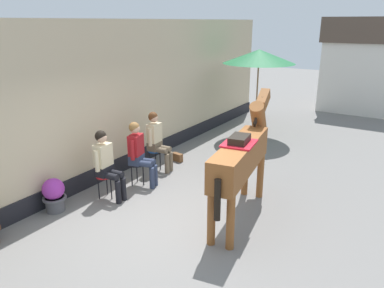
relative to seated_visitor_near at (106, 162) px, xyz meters
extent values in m
plane|color=slate|center=(1.67, 2.90, -0.78)|extent=(40.00, 40.00, 0.00)
cube|color=#CCB793|center=(-0.88, 1.40, 0.92)|extent=(0.30, 14.00, 3.40)
cube|color=black|center=(-0.86, 1.40, -0.60)|extent=(0.34, 14.00, 0.36)
cube|color=silver|center=(3.07, 11.03, 0.52)|extent=(3.20, 2.40, 2.60)
cube|color=brown|center=(3.07, 11.03, 2.27)|extent=(3.40, 2.60, 0.90)
cylinder|color=red|center=(-0.06, 0.00, -0.31)|extent=(0.34, 0.34, 0.03)
cylinder|color=black|center=(0.08, 0.01, -0.55)|extent=(0.02, 0.02, 0.45)
cylinder|color=black|center=(-0.14, 0.11, -0.55)|extent=(0.02, 0.02, 0.45)
cylinder|color=black|center=(-0.13, -0.13, -0.55)|extent=(0.02, 0.02, 0.45)
cube|color=black|center=(-0.06, 0.00, -0.20)|extent=(0.26, 0.34, 0.20)
cube|color=beige|center=(-0.06, 0.00, 0.12)|extent=(0.24, 0.36, 0.44)
sphere|color=tan|center=(-0.06, 0.00, 0.47)|extent=(0.20, 0.20, 0.20)
sphere|color=black|center=(-0.08, -0.01, 0.50)|extent=(0.22, 0.22, 0.22)
cylinder|color=black|center=(0.12, 0.09, -0.25)|extent=(0.39, 0.16, 0.13)
cylinder|color=black|center=(0.31, 0.10, -0.55)|extent=(0.11, 0.11, 0.46)
cylinder|color=black|center=(0.13, -0.07, -0.25)|extent=(0.39, 0.16, 0.13)
cylinder|color=black|center=(0.32, -0.06, -0.55)|extent=(0.11, 0.11, 0.46)
cylinder|color=beige|center=(-0.06, 0.20, 0.07)|extent=(0.09, 0.09, 0.42)
cylinder|color=beige|center=(-0.03, -0.20, 0.07)|extent=(0.09, 0.09, 0.42)
cylinder|color=black|center=(0.06, 0.81, -0.31)|extent=(0.34, 0.34, 0.03)
cylinder|color=black|center=(0.20, 0.85, -0.55)|extent=(0.02, 0.02, 0.45)
cylinder|color=black|center=(-0.04, 0.91, -0.55)|extent=(0.02, 0.02, 0.45)
cylinder|color=black|center=(0.02, 0.68, -0.55)|extent=(0.02, 0.02, 0.45)
cube|color=#2D3851|center=(0.06, 0.81, -0.20)|extent=(0.31, 0.37, 0.20)
cube|color=maroon|center=(0.06, 0.81, 0.12)|extent=(0.30, 0.38, 0.44)
sphere|color=tan|center=(0.06, 0.81, 0.47)|extent=(0.20, 0.20, 0.20)
sphere|color=olive|center=(0.04, 0.81, 0.50)|extent=(0.22, 0.22, 0.22)
cylinder|color=#2D3851|center=(0.23, 0.94, -0.25)|extent=(0.40, 0.22, 0.13)
cylinder|color=#2D3851|center=(0.41, 0.98, -0.55)|extent=(0.11, 0.11, 0.46)
cylinder|color=#2D3851|center=(0.27, 0.78, -0.25)|extent=(0.40, 0.22, 0.13)
cylinder|color=#2D3851|center=(0.45, 0.83, -0.55)|extent=(0.11, 0.11, 0.46)
cylinder|color=maroon|center=(0.03, 1.01, 0.07)|extent=(0.09, 0.09, 0.42)
cylinder|color=maroon|center=(0.13, 0.62, 0.07)|extent=(0.09, 0.09, 0.42)
cylinder|color=#194C99|center=(-0.16, 1.72, -0.31)|extent=(0.34, 0.34, 0.03)
cylinder|color=black|center=(-0.02, 1.73, -0.55)|extent=(0.02, 0.02, 0.45)
cylinder|color=black|center=(-0.24, 1.83, -0.55)|extent=(0.02, 0.02, 0.45)
cylinder|color=black|center=(-0.22, 1.59, -0.55)|extent=(0.02, 0.02, 0.45)
cube|color=brown|center=(-0.16, 1.72, -0.20)|extent=(0.26, 0.34, 0.20)
cube|color=beige|center=(-0.16, 1.72, 0.12)|extent=(0.24, 0.36, 0.44)
sphere|color=tan|center=(-0.16, 1.72, 0.47)|extent=(0.20, 0.20, 0.20)
sphere|color=#593319|center=(-0.18, 1.71, 0.50)|extent=(0.22, 0.22, 0.22)
cylinder|color=brown|center=(0.03, 1.81, -0.25)|extent=(0.39, 0.16, 0.13)
cylinder|color=brown|center=(0.22, 1.82, -0.55)|extent=(0.11, 0.11, 0.46)
cylinder|color=brown|center=(0.04, 1.65, -0.25)|extent=(0.39, 0.16, 0.13)
cylinder|color=brown|center=(0.23, 1.66, -0.55)|extent=(0.11, 0.11, 0.46)
cylinder|color=beige|center=(-0.15, 1.92, 0.07)|extent=(0.09, 0.09, 0.42)
cylinder|color=beige|center=(-0.12, 1.52, 0.07)|extent=(0.09, 0.09, 0.42)
cube|color=brown|center=(2.51, 0.67, 0.38)|extent=(0.78, 2.24, 0.52)
cylinder|color=brown|center=(2.20, 1.61, -0.33)|extent=(0.13, 0.13, 0.90)
cylinder|color=brown|center=(2.51, 1.66, -0.33)|extent=(0.13, 0.13, 0.90)
cylinder|color=brown|center=(2.51, -0.30, -0.33)|extent=(0.13, 0.13, 0.90)
cylinder|color=brown|center=(2.81, -0.25, -0.33)|extent=(0.13, 0.13, 0.90)
cylinder|color=brown|center=(2.32, 1.86, 0.77)|extent=(0.38, 0.67, 0.73)
cube|color=brown|center=(2.26, 2.19, 1.08)|extent=(0.26, 0.55, 0.40)
cube|color=black|center=(2.32, 1.84, 0.91)|extent=(0.14, 0.63, 0.48)
cylinder|color=black|center=(2.69, -0.45, 0.11)|extent=(0.11, 0.11, 0.65)
cube|color=red|center=(2.52, 0.57, 0.66)|extent=(0.59, 0.67, 0.03)
cube|color=black|center=(2.52, 0.57, 0.73)|extent=(0.35, 0.48, 0.12)
cylinder|color=#4C4C51|center=(-0.46, -0.90, -0.64)|extent=(0.34, 0.34, 0.28)
cylinder|color=#4C4C51|center=(-0.46, -0.90, -0.52)|extent=(0.43, 0.43, 0.04)
sphere|color=purple|center=(-0.46, -0.90, -0.34)|extent=(0.40, 0.40, 0.40)
cylinder|color=black|center=(0.75, 5.54, -0.75)|extent=(0.44, 0.44, 0.06)
cylinder|color=olive|center=(0.75, 5.54, 0.32)|extent=(0.04, 0.04, 2.20)
cone|color=#1E6638|center=(0.75, 5.54, 1.60)|extent=(2.10, 2.10, 0.40)
cylinder|color=white|center=(1.58, 2.68, -0.33)|extent=(0.32, 0.32, 0.03)
cylinder|color=silver|center=(1.71, 2.68, -0.56)|extent=(0.02, 0.02, 0.43)
cylinder|color=silver|center=(1.52, 2.80, -0.56)|extent=(0.02, 0.02, 0.43)
cylinder|color=silver|center=(1.52, 2.57, -0.56)|extent=(0.02, 0.02, 0.43)
cube|color=brown|center=(-0.01, 2.43, -0.68)|extent=(0.30, 0.17, 0.20)
camera|label=1|loc=(4.96, -4.74, 2.58)|focal=34.61mm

